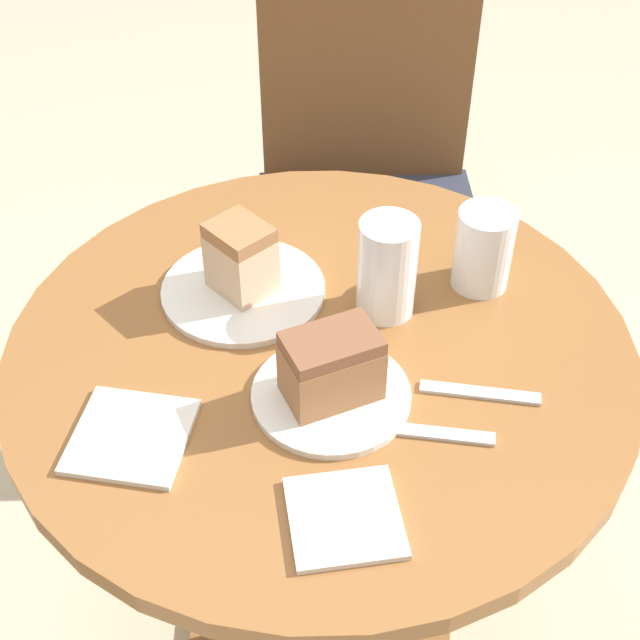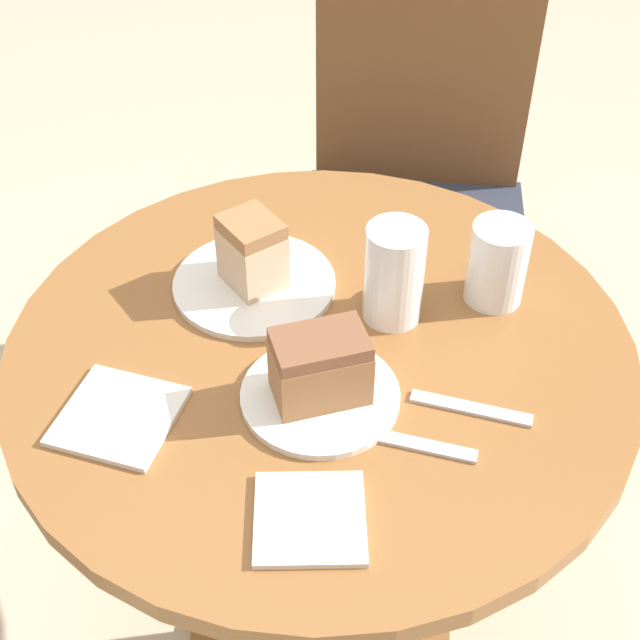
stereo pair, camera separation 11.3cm
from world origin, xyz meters
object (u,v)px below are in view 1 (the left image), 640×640
(cake_slice_far, at_px, (241,258))
(cake_slice_near, at_px, (331,366))
(plate_near, at_px, (331,395))
(plate_far, at_px, (243,290))
(glass_lemonade, at_px, (483,252))
(chair, at_px, (368,182))
(glass_water, at_px, (387,273))

(cake_slice_far, bearing_deg, cake_slice_near, -54.60)
(plate_near, bearing_deg, plate_far, 125.40)
(plate_far, relative_size, cake_slice_near, 1.71)
(plate_near, bearing_deg, glass_lemonade, 50.88)
(chair, distance_m, glass_lemonade, 0.71)
(cake_slice_far, bearing_deg, chair, 76.66)
(chair, height_order, cake_slice_far, chair)
(chair, bearing_deg, plate_near, -97.54)
(cake_slice_far, distance_m, glass_lemonade, 0.33)
(plate_near, xyz_separation_m, glass_lemonade, (0.19, 0.24, 0.05))
(cake_slice_near, distance_m, cake_slice_far, 0.23)
(plate_near, distance_m, cake_slice_far, 0.24)
(cake_slice_near, distance_m, glass_lemonade, 0.30)
(plate_near, relative_size, cake_slice_near, 1.47)
(chair, bearing_deg, glass_water, -92.76)
(cake_slice_near, bearing_deg, glass_lemonade, 50.88)
(chair, bearing_deg, cake_slice_near, -97.54)
(glass_lemonade, bearing_deg, cake_slice_far, -171.70)
(glass_lemonade, xyz_separation_m, glass_water, (-0.13, -0.06, 0.01))
(chair, relative_size, cake_slice_near, 7.26)
(chair, xyz_separation_m, glass_lemonade, (0.17, -0.61, 0.30))
(chair, bearing_deg, glass_lemonade, -80.67)
(chair, distance_m, glass_water, 0.75)
(chair, height_order, plate_near, chair)
(plate_far, height_order, cake_slice_near, cake_slice_near)
(chair, xyz_separation_m, plate_far, (-0.16, -0.66, 0.25))
(plate_far, xyz_separation_m, glass_water, (0.20, -0.02, 0.06))
(plate_near, relative_size, glass_water, 1.39)
(cake_slice_near, bearing_deg, cake_slice_far, 125.40)
(chair, distance_m, cake_slice_near, 0.90)
(chair, bearing_deg, plate_far, -109.31)
(cake_slice_far, xyz_separation_m, glass_lemonade, (0.33, 0.05, -0.01))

